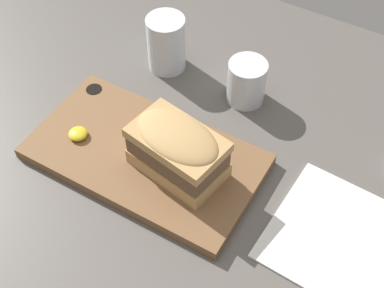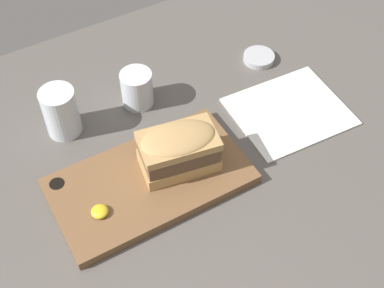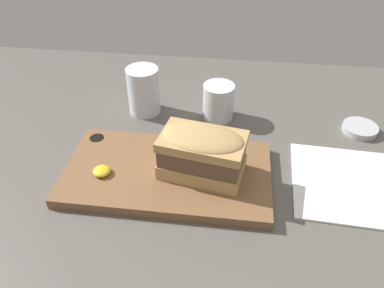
{
  "view_description": "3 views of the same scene",
  "coord_description": "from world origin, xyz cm",
  "px_view_note": "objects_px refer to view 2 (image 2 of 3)",
  "views": [
    {
      "loc": [
        33.81,
        -39.79,
        67.31
      ],
      "look_at": [
        9.11,
        2.62,
        7.29
      ],
      "focal_mm": 50.0,
      "sensor_mm": 36.0,
      "label": 1
    },
    {
      "loc": [
        -19.19,
        -52.53,
        80.47
      ],
      "look_at": [
        10.4,
        -1.06,
        9.5
      ],
      "focal_mm": 50.0,
      "sensor_mm": 36.0,
      "label": 2
    },
    {
      "loc": [
        12.45,
        -46.45,
        46.78
      ],
      "look_at": [
        6.33,
        2.11,
        8.08
      ],
      "focal_mm": 35.0,
      "sensor_mm": 36.0,
      "label": 3
    }
  ],
  "objects_px": {
    "serving_board": "(149,180)",
    "napkin": "(289,111)",
    "sandwich": "(178,147)",
    "water_glass": "(61,114)",
    "wine_glass": "(137,89)",
    "condiment_dish": "(259,58)"
  },
  "relations": [
    {
      "from": "serving_board",
      "to": "water_glass",
      "type": "height_order",
      "value": "water_glass"
    },
    {
      "from": "sandwich",
      "to": "condiment_dish",
      "type": "height_order",
      "value": "sandwich"
    },
    {
      "from": "serving_board",
      "to": "napkin",
      "type": "height_order",
      "value": "serving_board"
    },
    {
      "from": "napkin",
      "to": "sandwich",
      "type": "bearing_deg",
      "value": -176.63
    },
    {
      "from": "wine_glass",
      "to": "water_glass",
      "type": "bearing_deg",
      "value": 178.76
    },
    {
      "from": "wine_glass",
      "to": "napkin",
      "type": "distance_m",
      "value": 0.31
    },
    {
      "from": "water_glass",
      "to": "condiment_dish",
      "type": "height_order",
      "value": "water_glass"
    },
    {
      "from": "sandwich",
      "to": "water_glass",
      "type": "distance_m",
      "value": 0.24
    },
    {
      "from": "sandwich",
      "to": "water_glass",
      "type": "height_order",
      "value": "sandwich"
    },
    {
      "from": "sandwich",
      "to": "water_glass",
      "type": "xyz_separation_m",
      "value": [
        -0.14,
        0.2,
        -0.02
      ]
    },
    {
      "from": "serving_board",
      "to": "sandwich",
      "type": "height_order",
      "value": "sandwich"
    },
    {
      "from": "water_glass",
      "to": "wine_glass",
      "type": "relative_size",
      "value": 1.32
    },
    {
      "from": "water_glass",
      "to": "condiment_dish",
      "type": "distance_m",
      "value": 0.45
    },
    {
      "from": "wine_glass",
      "to": "napkin",
      "type": "xyz_separation_m",
      "value": [
        0.25,
        -0.18,
        -0.03
      ]
    },
    {
      "from": "sandwich",
      "to": "wine_glass",
      "type": "relative_size",
      "value": 1.94
    },
    {
      "from": "sandwich",
      "to": "napkin",
      "type": "height_order",
      "value": "sandwich"
    },
    {
      "from": "sandwich",
      "to": "napkin",
      "type": "relative_size",
      "value": 0.64
    },
    {
      "from": "water_glass",
      "to": "wine_glass",
      "type": "height_order",
      "value": "water_glass"
    },
    {
      "from": "napkin",
      "to": "condiment_dish",
      "type": "relative_size",
      "value": 3.34
    },
    {
      "from": "sandwich",
      "to": "napkin",
      "type": "distance_m",
      "value": 0.27
    },
    {
      "from": "serving_board",
      "to": "wine_glass",
      "type": "height_order",
      "value": "wine_glass"
    },
    {
      "from": "water_glass",
      "to": "condiment_dish",
      "type": "xyz_separation_m",
      "value": [
        0.44,
        -0.02,
        -0.04
      ]
    }
  ]
}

